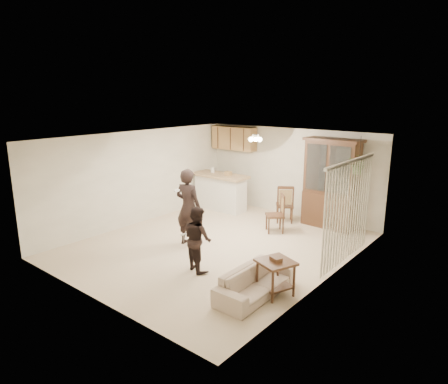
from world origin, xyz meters
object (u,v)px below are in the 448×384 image
Objects in this scene: sofa at (256,276)px; chair_bar at (215,198)px; child at (198,238)px; chair_hutch_left at (275,221)px; side_table at (275,277)px; chair_hutch_right at (284,211)px; china_hutch at (331,184)px; adult at (188,207)px.

sofa is 1.83× the size of chair_bar.
chair_hutch_left is at bearing -71.88° from child.
chair_hutch_right reaches higher than side_table.
chair_hutch_right is at bearing -158.98° from china_hutch.
chair_bar is at bearing 46.99° from sofa.
chair_bar reaches higher than chair_hutch_left.
adult is at bearing -87.19° from chair_bar.
chair_bar is (-2.65, 3.67, -0.39)m from child.
chair_hutch_right is (-1.75, 3.92, -0.07)m from sofa.
china_hutch reaches higher than adult.
chair_bar is at bearing -36.27° from child.
side_table is 0.75× the size of chair_hutch_left.
china_hutch is at bearing 102.17° from side_table.
adult is 1.76× the size of chair_bar.
child is at bearing -80.39° from chair_bar.
sofa is 1.91× the size of chair_hutch_left.
chair_bar is at bearing -148.89° from chair_hutch_left.
child reaches higher than chair_bar.
chair_bar is (-4.40, 3.56, -0.04)m from side_table.
side_table is at bearing -75.17° from china_hutch.
chair_hutch_right reaches higher than chair_hutch_left.
chair_hutch_right reaches higher than chair_bar.
chair_hutch_left is (-1.51, 3.03, -0.09)m from sofa.
side_table is at bearing -10.26° from chair_hutch_left.
child is at bearing -99.17° from china_hutch.
child is (-1.49, 0.13, 0.31)m from sofa.
child is at bearing 84.36° from sofa.
child is at bearing -176.38° from side_table.
china_hutch reaches higher than chair_hutch_right.
sofa is 0.80× the size of china_hutch.
china_hutch is 3.66m from chair_bar.
chair_hutch_left reaches higher than side_table.
chair_hutch_left reaches higher than sofa.
side_table is 0.71× the size of chair_hutch_right.
adult is at bearing -71.07° from chair_hutch_left.
side_table is at bearing 156.21° from adult.
child is 1.37× the size of chair_hutch_left.
chair_hutch_right is (0.85, 2.90, -0.60)m from adult.
chair_hutch_left is at bearing -122.33° from china_hutch.
china_hutch reaches higher than sofa.
side_table is at bearing -65.25° from chair_bar.
chair_hutch_right is at bearing 23.59° from sofa.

